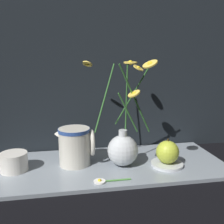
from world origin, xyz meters
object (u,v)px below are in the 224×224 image
(vase_with_flowers, at_px, (123,146))
(yellow_mug, at_px, (13,162))
(ceramic_pitcher, at_px, (75,145))
(orange_fruit, at_px, (167,152))

(vase_with_flowers, relative_size, yellow_mug, 3.64)
(yellow_mug, bearing_deg, ceramic_pitcher, 6.13)
(yellow_mug, bearing_deg, vase_with_flowers, -2.26)
(orange_fruit, bearing_deg, ceramic_pitcher, 167.63)
(ceramic_pitcher, distance_m, orange_fruit, 0.32)
(vase_with_flowers, distance_m, yellow_mug, 0.37)
(vase_with_flowers, height_order, ceramic_pitcher, vase_with_flowers)
(vase_with_flowers, xyz_separation_m, ceramic_pitcher, (-0.16, 0.04, 0.00))
(ceramic_pitcher, xyz_separation_m, orange_fruit, (0.31, -0.07, -0.02))
(vase_with_flowers, relative_size, orange_fruit, 4.16)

